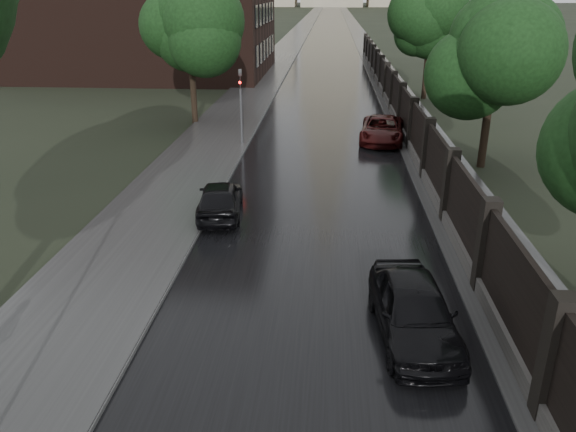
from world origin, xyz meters
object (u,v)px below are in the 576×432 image
Objects in this scene: tree_right_b at (495,58)px; car_right_far at (382,129)px; car_right_near at (414,310)px; tree_right_c at (429,31)px; tree_left_far at (190,36)px; hatchback_left at (220,198)px; traffic_light at (241,101)px.

tree_right_b is 7.48m from car_right_far.
car_right_near is 18.81m from car_right_far.
tree_left_far is at bearing -147.17° from tree_right_c.
car_right_near is (-5.07, -32.41, -4.22)m from tree_right_c.
tree_right_b is at bearing 65.38° from car_right_near.
car_right_far is (-4.30, 4.39, -4.27)m from tree_right_b.
tree_right_c is 27.69m from hatchback_left.
car_right_far is at bearing 10.55° from traffic_light.
tree_right_b is 12.44m from traffic_light.
traffic_light is at bearing 105.91° from car_right_near.
car_right_far is (0.78, 18.80, -0.05)m from car_right_near.
tree_right_c is (0.00, 18.00, 0.00)m from tree_right_b.
traffic_light is at bearing 165.76° from tree_right_b.
tree_right_b is (15.50, -8.00, -0.29)m from tree_left_far.
tree_right_c is 1.44× the size of car_right_far.
traffic_light is at bearing -53.53° from tree_left_far.
car_right_near reaches higher than hatchback_left.
tree_left_far is at bearing 126.47° from traffic_light.
tree_left_far reaches higher than car_right_near.
hatchback_left is at bearing -85.99° from traffic_light.
tree_right_c is at bearing 51.82° from traffic_light.
tree_right_b is at bearing -27.30° from tree_left_far.
tree_right_c is (15.50, 10.00, -0.29)m from tree_left_far.
hatchback_left is 0.79× the size of car_right_far.
car_right_near is at bearing -86.01° from car_right_far.
tree_left_far is 1.05× the size of tree_right_c.
tree_right_c is 33.07m from car_right_near.
tree_left_far is at bearing 152.70° from tree_right_b.
tree_right_c is at bearing 32.83° from tree_left_far.
car_right_near is (6.73, -17.40, -1.66)m from traffic_light.
tree_left_far is 17.45m from tree_right_b.
car_right_far is (-4.30, -13.61, -4.27)m from tree_right_c.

